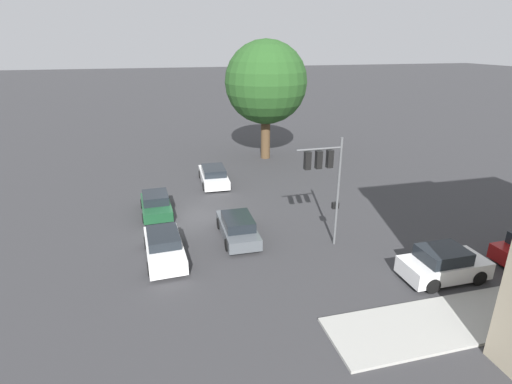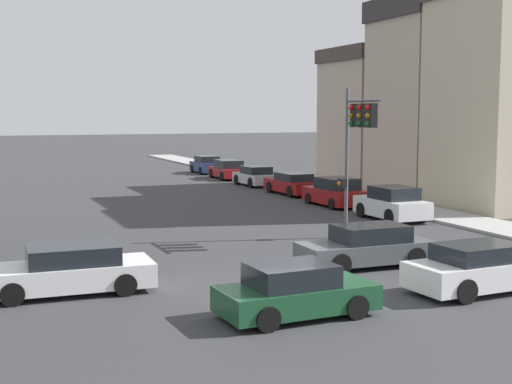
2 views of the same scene
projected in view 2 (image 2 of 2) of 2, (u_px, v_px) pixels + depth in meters
The scene contains 14 objects.
ground_plane at pixel (294, 291), 19.95m from camera, with size 300.00×300.00×0.00m, color #333335.
sidewalk_strip at pixel (257, 176), 55.69m from camera, with size 2.83×60.00×0.12m.
rowhouse_backdrop at pixel (448, 103), 42.12m from camera, with size 8.23×18.53×11.93m.
traffic_signal at pixel (357, 131), 27.26m from camera, with size 0.59×2.57×5.92m.
crossing_car_0 at pixel (68, 270), 19.66m from camera, with size 4.75×2.09×1.34m.
crossing_car_1 at pixel (482, 268), 19.85m from camera, with size 4.51×2.06×1.36m.
crossing_car_2 at pixel (367, 247), 23.12m from camera, with size 4.42×1.89×1.35m.
crossing_car_3 at pixel (295, 292), 17.38m from camera, with size 3.94×2.01×1.32m.
parked_car_0 at pixel (392, 204), 33.21m from camera, with size 1.98×3.95×1.57m.
parked_car_1 at pixel (336, 193), 38.21m from camera, with size 2.11×4.20×1.53m.
parked_car_2 at pixel (292, 184), 43.61m from camera, with size 2.00×4.64×1.34m.
parked_car_3 at pixel (255, 176), 48.85m from camera, with size 2.00×4.01×1.36m.
parked_car_4 at pixel (228, 170), 53.99m from camera, with size 2.08×4.62×1.45m.
parked_car_5 at pixel (207, 165), 59.07m from camera, with size 1.98×4.05×1.45m.
Camera 2 is at (-8.41, -17.65, 4.96)m, focal length 50.00 mm.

